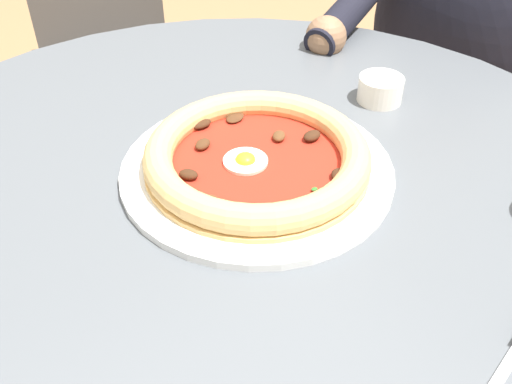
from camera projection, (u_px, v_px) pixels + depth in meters
The scene contains 6 objects.
dining_table at pixel (239, 276), 0.75m from camera, with size 1.06×1.06×0.74m.
pizza_on_plate at pixel (257, 159), 0.69m from camera, with size 0.33×0.33×0.05m.
ramekin_capers at pixel (380, 88), 0.83m from camera, with size 0.06×0.06×0.04m.
diner_person at pixel (441, 119), 1.26m from camera, with size 0.57×0.43×1.11m.
cafe_chair_diner at pixel (468, 90), 1.34m from camera, with size 0.55×0.55×0.83m.
cafe_chair_spare_far at pixel (106, 27), 1.55m from camera, with size 0.46×0.46×0.91m.
Camera 1 is at (0.24, 0.45, 1.17)m, focal length 40.18 mm.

